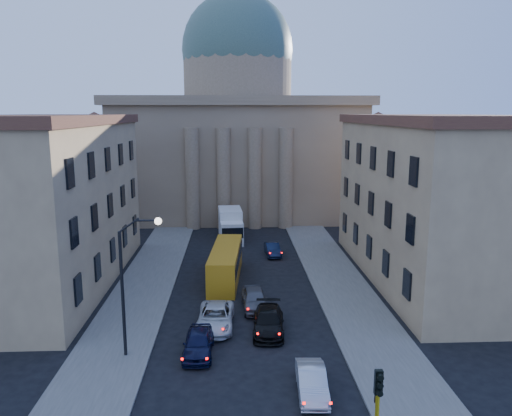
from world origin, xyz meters
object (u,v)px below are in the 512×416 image
(city_bus, at_px, (226,263))
(box_truck, at_px, (231,226))
(street_lamp, at_px, (131,275))
(car_right_near, at_px, (312,382))
(car_left_near, at_px, (198,343))
(traffic_light, at_px, (377,407))

(city_bus, height_order, box_truck, box_truck)
(street_lamp, distance_m, city_bus, 15.85)
(car_right_near, xyz_separation_m, city_bus, (-4.88, 19.04, 0.86))
(street_lamp, bearing_deg, city_bus, 69.23)
(car_right_near, height_order, box_truck, box_truck)
(car_right_near, bearing_deg, car_left_near, 145.92)
(traffic_light, bearing_deg, box_truck, 99.46)
(car_right_near, bearing_deg, box_truck, 100.48)
(car_left_near, bearing_deg, car_right_near, -36.15)
(street_lamp, xyz_separation_m, city_bus, (5.46, 14.41, -3.71))
(traffic_light, relative_size, city_bus, 0.41)
(street_lamp, bearing_deg, traffic_light, -39.18)
(car_left_near, height_order, box_truck, box_truck)
(traffic_light, relative_size, car_right_near, 1.00)
(car_right_near, height_order, city_bus, city_bus)
(city_bus, bearing_deg, car_left_near, -91.97)
(car_left_near, relative_size, box_truck, 0.67)
(street_lamp, xyz_separation_m, car_right_near, (10.34, -4.63, -4.58))
(traffic_light, distance_m, city_bus, 25.36)
(traffic_light, bearing_deg, car_left_near, 129.30)
(street_lamp, distance_m, box_truck, 29.39)
(traffic_light, xyz_separation_m, box_truck, (-6.43, 38.58, -0.88))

